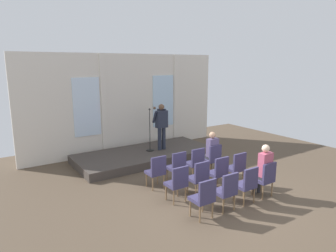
{
  "coord_description": "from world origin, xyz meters",
  "views": [
    {
      "loc": [
        -5.09,
        -5.02,
        3.4
      ],
      "look_at": [
        0.19,
        2.94,
        1.41
      ],
      "focal_mm": 32.18,
      "sensor_mm": 36.0,
      "label": 1
    }
  ],
  "objects": [
    {
      "name": "audience_r0_c3",
      "position": [
        1.03,
        1.76,
        0.74
      ],
      "size": [
        0.36,
        0.39,
        1.34
      ],
      "color": "#2D2D33",
      "rests_on": "ground"
    },
    {
      "name": "speaker",
      "position": [
        0.63,
        4.05,
        1.26
      ],
      "size": [
        0.52,
        0.69,
        1.69
      ],
      "color": "#232838",
      "rests_on": "stage_platform"
    },
    {
      "name": "chair_r1_c3",
      "position": [
        1.03,
        0.68,
        0.53
      ],
      "size": [
        0.46,
        0.44,
        0.94
      ],
      "color": "olive",
      "rests_on": "ground"
    },
    {
      "name": "chair_r2_c3",
      "position": [
        1.03,
        -0.32,
        0.53
      ],
      "size": [
        0.46,
        0.44,
        0.94
      ],
      "color": "olive",
      "rests_on": "ground"
    },
    {
      "name": "mic_stand",
      "position": [
        0.2,
        4.15,
        0.62
      ],
      "size": [
        0.28,
        0.28,
        1.55
      ],
      "color": "black",
      "rests_on": "stage_platform"
    },
    {
      "name": "chair_r1_c2",
      "position": [
        0.34,
        0.68,
        0.53
      ],
      "size": [
        0.46,
        0.44,
        0.94
      ],
      "color": "olive",
      "rests_on": "ground"
    },
    {
      "name": "chair_r2_c1",
      "position": [
        -0.34,
        -0.32,
        0.53
      ],
      "size": [
        0.46,
        0.44,
        0.94
      ],
      "color": "olive",
      "rests_on": "ground"
    },
    {
      "name": "chair_r1_c0",
      "position": [
        -1.03,
        0.68,
        0.53
      ],
      "size": [
        0.46,
        0.44,
        0.94
      ],
      "color": "olive",
      "rests_on": "ground"
    },
    {
      "name": "chair_r0_c2",
      "position": [
        0.34,
        1.68,
        0.53
      ],
      "size": [
        0.46,
        0.44,
        0.94
      ],
      "color": "olive",
      "rests_on": "ground"
    },
    {
      "name": "chair_r2_c0",
      "position": [
        -1.03,
        -0.32,
        0.53
      ],
      "size": [
        0.46,
        0.44,
        0.94
      ],
      "color": "olive",
      "rests_on": "ground"
    },
    {
      "name": "chair_r1_c1",
      "position": [
        -0.34,
        0.68,
        0.53
      ],
      "size": [
        0.46,
        0.44,
        0.94
      ],
      "color": "olive",
      "rests_on": "ground"
    },
    {
      "name": "chair_r0_c3",
      "position": [
        1.03,
        1.68,
        0.53
      ],
      "size": [
        0.46,
        0.44,
        0.94
      ],
      "color": "olive",
      "rests_on": "ground"
    },
    {
      "name": "chair_r2_c2",
      "position": [
        0.34,
        -0.32,
        0.53
      ],
      "size": [
        0.46,
        0.44,
        0.94
      ],
      "color": "olive",
      "rests_on": "ground"
    },
    {
      "name": "ground_plane",
      "position": [
        0.0,
        0.0,
        0.0
      ],
      "size": [
        14.37,
        14.37,
        0.0
      ],
      "primitive_type": "plane",
      "color": "brown"
    },
    {
      "name": "chair_r0_c0",
      "position": [
        -1.03,
        1.68,
        0.53
      ],
      "size": [
        0.46,
        0.44,
        0.94
      ],
      "color": "olive",
      "rests_on": "ground"
    },
    {
      "name": "chair_r0_c1",
      "position": [
        -0.34,
        1.68,
        0.53
      ],
      "size": [
        0.46,
        0.44,
        0.94
      ],
      "color": "olive",
      "rests_on": "ground"
    },
    {
      "name": "audience_r2_c3",
      "position": [
        1.03,
        -0.25,
        0.77
      ],
      "size": [
        0.36,
        0.39,
        1.39
      ],
      "color": "#2D2D33",
      "rests_on": "ground"
    },
    {
      "name": "stage_platform",
      "position": [
        0.0,
        4.13,
        0.14
      ],
      "size": [
        4.95,
        2.2,
        0.28
      ],
      "primitive_type": "cube",
      "color": "#3F3833",
      "rests_on": "ground"
    },
    {
      "name": "rear_partition",
      "position": [
        0.02,
        5.52,
        1.88
      ],
      "size": [
        8.11,
        0.14,
        3.76
      ],
      "color": "silver",
      "rests_on": "ground"
    }
  ]
}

